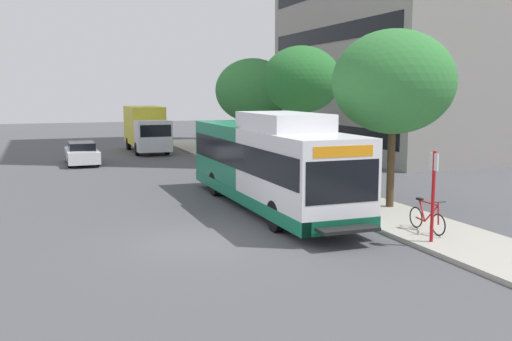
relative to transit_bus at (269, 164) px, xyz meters
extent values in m
plane|color=#4C4C51|center=(-3.69, 4.04, -1.70)|extent=(120.00, 120.00, 0.00)
cube|color=#A8A399|center=(3.31, 2.04, -1.63)|extent=(3.00, 56.00, 0.14)
cube|color=white|center=(0.00, -2.82, -0.02)|extent=(2.54, 5.80, 2.73)
cube|color=#14724C|center=(0.00, 2.98, -0.02)|extent=(2.54, 5.80, 2.73)
cube|color=#14724C|center=(0.00, 0.08, -1.16)|extent=(2.57, 11.60, 0.44)
cube|color=black|center=(0.00, 0.08, 0.35)|extent=(2.58, 11.25, 0.96)
cube|color=black|center=(0.00, -5.68, 0.15)|extent=(2.34, 0.10, 1.24)
cube|color=orange|center=(0.00, -5.69, 1.02)|extent=(1.90, 0.08, 0.32)
cube|color=white|center=(0.00, -1.37, 1.65)|extent=(2.16, 4.06, 0.60)
cube|color=black|center=(0.00, -6.07, -1.15)|extent=(1.78, 0.60, 0.10)
cylinder|color=black|center=(-1.13, -3.51, -1.20)|extent=(0.30, 1.00, 1.00)
cylinder|color=black|center=(1.13, -3.51, -1.20)|extent=(0.30, 1.00, 1.00)
cylinder|color=black|center=(-1.13, 3.27, -1.20)|extent=(0.30, 1.00, 1.00)
cylinder|color=black|center=(1.13, 3.27, -1.20)|extent=(0.30, 1.00, 1.00)
cylinder|color=red|center=(2.35, -6.70, -0.26)|extent=(0.10, 0.10, 2.60)
cube|color=white|center=(2.33, -6.70, 0.74)|extent=(0.04, 0.36, 0.48)
torus|color=black|center=(2.97, -6.19, -1.23)|extent=(0.04, 0.66, 0.66)
torus|color=black|center=(2.97, -5.09, -1.23)|extent=(0.04, 0.66, 0.66)
cylinder|color=#B2191E|center=(2.97, -5.84, -0.96)|extent=(0.05, 0.64, 0.64)
cylinder|color=#B2191E|center=(2.97, -5.39, -0.96)|extent=(0.05, 0.34, 0.62)
cylinder|color=#B2191E|center=(2.97, -5.69, -0.66)|extent=(0.05, 0.90, 0.05)
cylinder|color=#B2191E|center=(2.97, -5.32, -1.25)|extent=(0.05, 0.45, 0.08)
cylinder|color=#B2191E|center=(2.97, -6.17, -0.90)|extent=(0.05, 0.10, 0.67)
cylinder|color=black|center=(2.97, -6.14, -0.56)|extent=(0.52, 0.03, 0.03)
cube|color=black|center=(2.97, -5.24, -0.62)|extent=(0.12, 0.24, 0.06)
cylinder|color=#4C3823|center=(4.10, -1.92, -0.10)|extent=(0.28, 0.28, 2.93)
ellipsoid|color=#337A38|center=(4.10, -1.92, 3.03)|extent=(4.44, 4.44, 3.77)
cylinder|color=#4C3823|center=(4.50, 6.87, 0.11)|extent=(0.28, 0.28, 3.35)
ellipsoid|color=#286B2D|center=(4.50, 6.87, 3.27)|extent=(3.96, 3.96, 3.37)
cylinder|color=#4C3823|center=(4.46, 13.91, -0.29)|extent=(0.28, 0.28, 2.55)
ellipsoid|color=#337A38|center=(4.46, 13.91, 2.72)|extent=(4.62, 4.62, 3.93)
cube|color=silver|center=(-5.67, 16.24, -1.15)|extent=(1.80, 4.50, 0.70)
cube|color=black|center=(-5.67, 16.34, -0.65)|extent=(1.48, 2.34, 0.56)
cylinder|color=black|center=(-6.47, 14.89, -1.38)|extent=(0.20, 0.64, 0.64)
cylinder|color=black|center=(-4.87, 14.89, -1.38)|extent=(0.20, 0.64, 0.64)
cylinder|color=black|center=(-6.47, 17.59, -1.38)|extent=(0.20, 0.64, 0.64)
cylinder|color=black|center=(-4.87, 17.59, -1.38)|extent=(0.20, 0.64, 0.64)
cube|color=silver|center=(-0.75, 19.48, -0.35)|extent=(2.30, 2.00, 2.10)
cube|color=yellow|center=(-0.75, 22.98, 0.20)|extent=(2.30, 5.00, 2.70)
cube|color=black|center=(-0.75, 18.51, 0.05)|extent=(2.07, 0.08, 0.80)
cylinder|color=black|center=(-1.78, 19.92, -1.24)|extent=(0.26, 0.92, 0.92)
cylinder|color=black|center=(0.28, 19.92, -1.24)|extent=(0.26, 0.92, 0.92)
cylinder|color=black|center=(-1.78, 24.06, -1.24)|extent=(0.26, 0.92, 0.92)
cylinder|color=black|center=(0.28, 24.06, -1.24)|extent=(0.26, 0.92, 0.92)
cube|color=black|center=(15.72, 15.52, -0.07)|extent=(10.62, 17.33, 1.10)
cube|color=black|center=(15.72, 15.52, 3.18)|extent=(10.62, 17.33, 1.10)
cube|color=black|center=(15.72, 15.52, 6.44)|extent=(10.62, 17.33, 1.10)
cylinder|color=#B7B7BC|center=(20.06, 29.22, 1.44)|extent=(1.10, 1.10, 6.28)
cylinder|color=#B7B7BC|center=(20.06, 29.22, 7.72)|extent=(0.91, 0.91, 6.28)
camera|label=1|loc=(-8.00, -20.12, 2.72)|focal=40.84mm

